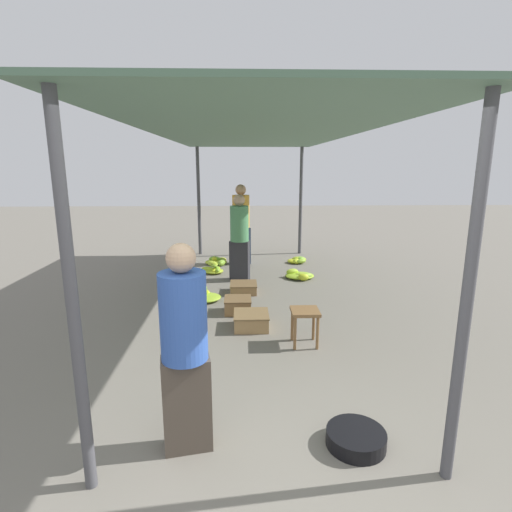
{
  "coord_description": "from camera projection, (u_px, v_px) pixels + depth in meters",
  "views": [
    {
      "loc": [
        -0.19,
        -2.09,
        2.17
      ],
      "look_at": [
        0.0,
        3.44,
        0.91
      ],
      "focal_mm": 28.0,
      "sensor_mm": 36.0,
      "label": 1
    }
  ],
  "objects": [
    {
      "name": "canopy_post_front_left",
      "position": [
        73.0,
        308.0,
        2.49
      ],
      "size": [
        0.08,
        0.08,
        2.61
      ],
      "primitive_type": "cylinder",
      "color": "#4C4C51",
      "rests_on": "ground"
    },
    {
      "name": "canopy_post_front_right",
      "position": [
        467.0,
        303.0,
        2.57
      ],
      "size": [
        0.08,
        0.08,
        2.61
      ],
      "primitive_type": "cylinder",
      "color": "#4C4C51",
      "rests_on": "ground"
    },
    {
      "name": "canopy_post_back_left",
      "position": [
        199.0,
        202.0,
        9.75
      ],
      "size": [
        0.08,
        0.08,
        2.61
      ],
      "primitive_type": "cylinder",
      "color": "#4C4C51",
      "rests_on": "ground"
    },
    {
      "name": "canopy_post_back_right",
      "position": [
        301.0,
        201.0,
        9.83
      ],
      "size": [
        0.08,
        0.08,
        2.61
      ],
      "primitive_type": "cylinder",
      "color": "#4C4C51",
      "rests_on": "ground"
    },
    {
      "name": "canopy_tarp",
      "position": [
        255.0,
        133.0,
        5.87
      ],
      "size": [
        2.9,
        7.85,
        0.04
      ],
      "primitive_type": "cube",
      "color": "#567A60",
      "rests_on": "canopy_post_front_left"
    },
    {
      "name": "vendor_foreground",
      "position": [
        185.0,
        347.0,
        2.97
      ],
      "size": [
        0.41,
        0.41,
        1.64
      ],
      "color": "#4C4238",
      "rests_on": "ground"
    },
    {
      "name": "stool",
      "position": [
        305.0,
        317.0,
        4.88
      ],
      "size": [
        0.34,
        0.34,
        0.45
      ],
      "color": "brown",
      "rests_on": "ground"
    },
    {
      "name": "basin_black",
      "position": [
        356.0,
        438.0,
        3.16
      ],
      "size": [
        0.47,
        0.47,
        0.13
      ],
      "color": "black",
      "rests_on": "ground"
    },
    {
      "name": "banana_pile_left_0",
      "position": [
        202.0,
        296.0,
        6.57
      ],
      "size": [
        0.62,
        0.52,
        0.26
      ],
      "color": "#C3D229",
      "rests_on": "ground"
    },
    {
      "name": "banana_pile_left_1",
      "position": [
        213.0,
        269.0,
        8.2
      ],
      "size": [
        0.49,
        0.38,
        0.25
      ],
      "color": "#88BB34",
      "rests_on": "ground"
    },
    {
      "name": "banana_pile_left_2",
      "position": [
        217.0,
        261.0,
        8.98
      ],
      "size": [
        0.5,
        0.57,
        0.18
      ],
      "color": "#C4D329",
      "rests_on": "ground"
    },
    {
      "name": "banana_pile_right_0",
      "position": [
        298.0,
        260.0,
        9.09
      ],
      "size": [
        0.46,
        0.38,
        0.15
      ],
      "color": "#77B437",
      "rests_on": "ground"
    },
    {
      "name": "banana_pile_right_1",
      "position": [
        300.0,
        275.0,
        7.84
      ],
      "size": [
        0.57,
        0.54,
        0.17
      ],
      "color": "#A4C62F",
      "rests_on": "ground"
    },
    {
      "name": "crate_near",
      "position": [
        244.0,
        288.0,
        6.97
      ],
      "size": [
        0.47,
        0.47,
        0.17
      ],
      "color": "olive",
      "rests_on": "ground"
    },
    {
      "name": "crate_mid",
      "position": [
        251.0,
        320.0,
        5.45
      ],
      "size": [
        0.47,
        0.47,
        0.21
      ],
      "color": "#9E7A4C",
      "rests_on": "ground"
    },
    {
      "name": "crate_far",
      "position": [
        238.0,
        305.0,
        6.03
      ],
      "size": [
        0.41,
        0.41,
        0.22
      ],
      "color": "olive",
      "rests_on": "ground"
    },
    {
      "name": "shopper_walking_mid",
      "position": [
        240.0,
        236.0,
        7.59
      ],
      "size": [
        0.42,
        0.42,
        1.65
      ],
      "color": "#2D2D33",
      "rests_on": "ground"
    },
    {
      "name": "shopper_walking_far",
      "position": [
        241.0,
        223.0,
        8.85
      ],
      "size": [
        0.45,
        0.45,
        1.77
      ],
      "color": "#384766",
      "rests_on": "ground"
    }
  ]
}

